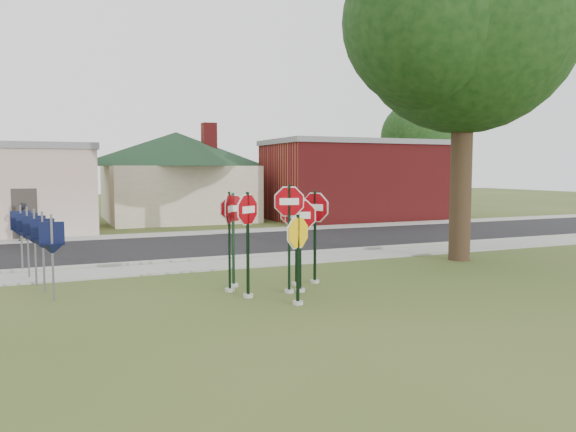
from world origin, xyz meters
name	(u,v)px	position (x,y,z in m)	size (l,w,h in m)	color
ground	(296,304)	(0.00, 0.00, 0.00)	(120.00, 120.00, 0.00)	#334B1C
sidewalk_near	(225,264)	(0.00, 5.50, 0.03)	(60.00, 1.60, 0.06)	gray
road	(192,247)	(0.00, 10.00, 0.02)	(60.00, 7.00, 0.04)	black
sidewalk_far	(170,235)	(0.00, 14.30, 0.03)	(60.00, 1.60, 0.06)	gray
curb	(216,259)	(0.00, 6.50, 0.07)	(60.00, 0.20, 0.14)	gray
stop_sign_center	(289,223)	(0.31, 1.13, 1.71)	(0.98, 0.31, 2.75)	#A5A399
stop_sign_yellow	(298,249)	(0.01, -0.05, 1.24)	(0.90, 0.47, 2.11)	#A5A399
stop_sign_left	(248,230)	(-0.78, 1.06, 1.60)	(0.85, 0.58, 2.59)	#A5A399
stop_sign_right	(300,231)	(0.61, 1.13, 1.50)	(0.98, 0.47, 2.43)	#A5A399
stop_sign_back_right	(296,226)	(0.84, 1.89, 1.55)	(1.04, 0.53, 2.49)	#A5A399
stop_sign_back_left	(233,228)	(-0.73, 2.34, 1.53)	(0.98, 0.24, 2.51)	#A5A399
stop_sign_far_right	(315,223)	(1.40, 1.95, 1.59)	(0.63, 0.91, 2.56)	#A5A399
stop_sign_far_left	(229,228)	(-0.98, 1.84, 1.59)	(0.53, 0.91, 2.57)	#A5A399
route_sign_row	(35,239)	(-5.40, 4.50, 1.22)	(1.43, 4.63, 2.00)	#59595E
building_house	(177,158)	(2.00, 22.00, 3.65)	(11.60, 11.60, 6.20)	beige
building_brick	(353,179)	(12.00, 18.50, 2.40)	(10.20, 6.20, 4.75)	maroon
oak_tree	(465,19)	(7.50, 3.50, 7.83)	(10.92, 10.32, 11.50)	black
bg_tree_right	(416,137)	(22.00, 26.00, 5.58)	(5.60, 5.60, 8.40)	black
pedestrian	(23,222)	(-6.06, 14.19, 0.85)	(0.58, 0.38, 1.58)	black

